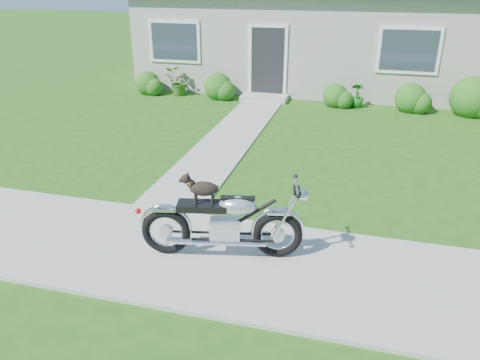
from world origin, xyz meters
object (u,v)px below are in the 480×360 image
(house, at_px, (329,18))
(motorcycle_with_dog, at_px, (224,221))
(potted_plant_right, at_px, (357,95))
(potted_plant_left, at_px, (178,82))

(house, distance_m, motorcycle_with_dog, 12.04)
(potted_plant_right, xyz_separation_m, motorcycle_with_dog, (-1.41, -8.49, 0.21))
(potted_plant_left, bearing_deg, potted_plant_right, 0.00)
(motorcycle_with_dog, bearing_deg, house, 77.28)
(house, height_order, potted_plant_left, house)
(potted_plant_left, height_order, potted_plant_right, potted_plant_left)
(house, xyz_separation_m, potted_plant_right, (1.25, -3.44, -1.81))
(potted_plant_left, bearing_deg, house, 38.77)
(house, xyz_separation_m, potted_plant_left, (-4.29, -3.44, -1.74))
(potted_plant_left, height_order, motorcycle_with_dog, motorcycle_with_dog)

